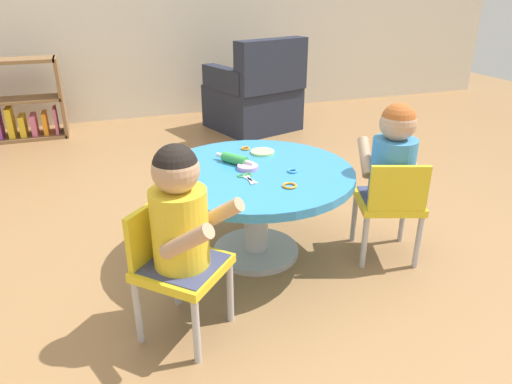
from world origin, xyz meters
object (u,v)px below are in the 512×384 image
seated_child_left (180,213)px  craft_scissors (247,177)px  craft_table (256,189)px  rolling_pin (235,159)px  child_chair_left (175,264)px  bookshelf_low (7,108)px  armchair_dark (255,97)px  seated_child_right (394,156)px  child_chair_right (390,203)px

seated_child_left → craft_scissors: 0.55m
craft_table → rolling_pin: rolling_pin is taller
child_chair_left → bookshelf_low: (-0.93, 2.99, -0.02)m
armchair_dark → seated_child_right: bearing=-93.1°
armchair_dark → craft_table: bearing=-109.2°
armchair_dark → craft_scissors: (-0.82, -2.23, 0.16)m
seated_child_right → bookshelf_low: seated_child_right is taller
craft_table → child_chair_right: bearing=-22.5°
child_chair_left → armchair_dark: bearing=64.6°
seated_child_left → child_chair_left: bearing=135.6°
child_chair_left → seated_child_right: 1.15m
seated_child_right → bookshelf_low: bearing=126.4°
armchair_dark → rolling_pin: bearing=-112.0°
child_chair_right → bookshelf_low: bookshelf_low is taller
seated_child_right → craft_scissors: bearing=168.9°
seated_child_right → armchair_dark: (0.13, 2.36, -0.22)m
bookshelf_low → craft_scissors: bearing=-62.9°
child_chair_left → craft_scissors: child_chair_left is taller
seated_child_left → child_chair_right: size_ratio=0.95×
child_chair_right → bookshelf_low: bearing=125.8°
child_chair_right → craft_scissors: size_ratio=3.90×
craft_table → bookshelf_low: (-1.42, 2.55, -0.08)m
armchair_dark → child_chair_left: bearing=-115.4°
seated_child_left → child_chair_right: (1.06, 0.22, -0.23)m
seated_child_left → seated_child_right: bearing=13.5°
craft_table → seated_child_left: 0.68m
bookshelf_low → child_chair_left: bearing=-72.7°
child_chair_right → craft_scissors: (-0.68, 0.17, 0.16)m
craft_table → bookshelf_low: bearing=119.0°
rolling_pin → craft_table: bearing=-58.4°
child_chair_left → rolling_pin: bearing=53.6°
seated_child_right → craft_scissors: seated_child_right is taller
armchair_dark → craft_scissors: size_ratio=6.52×
seated_child_left → seated_child_right: size_ratio=1.00×
bookshelf_low → craft_scissors: 2.96m
rolling_pin → bookshelf_low: bearing=118.9°
craft_table → seated_child_right: 0.68m
seated_child_right → rolling_pin: (-0.69, 0.33, -0.04)m
child_chair_left → seated_child_left: 0.23m
child_chair_left → armchair_dark: 2.87m
rolling_pin → craft_scissors: bearing=-90.2°
seated_child_left → rolling_pin: size_ratio=2.51×
child_chair_left → seated_child_left: bearing=-44.4°
armchair_dark → rolling_pin: armchair_dark is taller
craft_table → rolling_pin: (-0.07, 0.12, 0.13)m
child_chair_left → armchair_dark: (1.23, 2.59, 0.00)m
seated_child_right → child_chair_right: bearing=-109.4°
seated_child_left → craft_table: bearing=46.0°
bookshelf_low → rolling_pin: size_ratio=4.59×
craft_table → seated_child_right: size_ratio=1.87×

